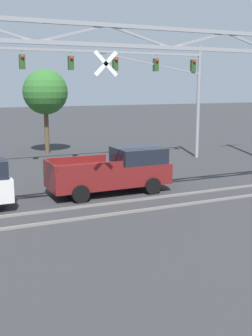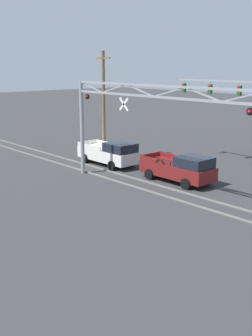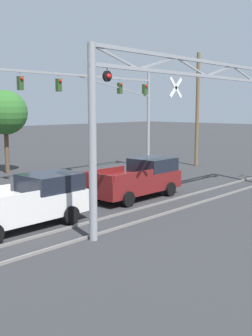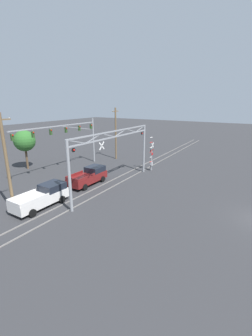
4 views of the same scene
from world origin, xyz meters
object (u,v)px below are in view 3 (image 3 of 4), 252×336
at_px(traffic_signal_span, 107,98).
at_px(background_tree_beyond_span, 5,113).
at_px(pickup_truck_following, 25,202).
at_px(crossing_gantry, 205,110).
at_px(pickup_truck_lead, 138,179).
at_px(utility_pole_right, 197,108).

relative_size(traffic_signal_span, background_tree_beyond_span, 2.51).
distance_m(traffic_signal_span, pickup_truck_following, 14.14).
distance_m(crossing_gantry, traffic_signal_span, 10.70).
relative_size(crossing_gantry, traffic_signal_span, 1.00).
xyz_separation_m(crossing_gantry, pickup_truck_lead, (-0.72, 3.53, -3.61)).
height_order(traffic_signal_span, utility_pole_right, utility_pole_right).
bearing_deg(utility_pole_right, pickup_truck_following, -166.53).
bearing_deg(utility_pole_right, pickup_truck_lead, -160.49).
xyz_separation_m(traffic_signal_span, pickup_truck_following, (-11.59, -6.81, -4.39)).
distance_m(crossing_gantry, background_tree_beyond_span, 16.03).
height_order(pickup_truck_following, utility_pole_right, utility_pole_right).
distance_m(traffic_signal_span, utility_pole_right, 8.51).
relative_size(traffic_signal_span, utility_pole_right, 1.65).
xyz_separation_m(pickup_truck_lead, background_tree_beyond_span, (0.04, 12.49, 3.35)).
xyz_separation_m(pickup_truck_following, background_tree_beyond_span, (7.29, 12.78, 3.35)).
relative_size(crossing_gantry, pickup_truck_following, 2.65).
bearing_deg(crossing_gantry, utility_pole_right, 33.97).
distance_m(traffic_signal_span, background_tree_beyond_span, 7.43).
relative_size(traffic_signal_span, pickup_truck_lead, 2.73).
distance_m(pickup_truck_lead, pickup_truck_following, 7.26).
distance_m(pickup_truck_lead, utility_pole_right, 13.83).
bearing_deg(background_tree_beyond_span, traffic_signal_span, -54.28).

